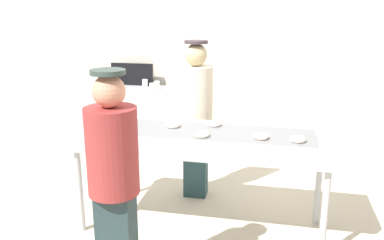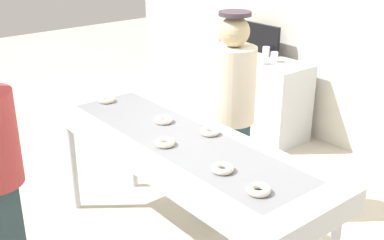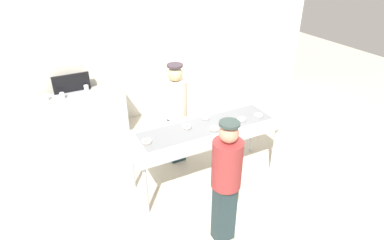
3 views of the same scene
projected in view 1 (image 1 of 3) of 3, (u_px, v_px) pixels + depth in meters
The scene contains 18 objects.
ground_plane at pixel (201, 226), 3.89m from camera, with size 16.00×16.00×0.00m, color beige.
back_wall at pixel (235, 31), 5.82m from camera, with size 8.00×0.12×3.32m, color silver.
fryer_conveyor at pixel (201, 140), 3.66m from camera, with size 2.33×0.74×0.94m.
sugar_donut_0 at pixel (298, 139), 3.36m from camera, with size 0.13×0.13×0.04m, color #F5E4D0.
sugar_donut_1 at pixel (173, 125), 3.76m from camera, with size 0.13×0.13×0.04m, color #FAE4CF.
sugar_donut_2 at pixel (202, 134), 3.49m from camera, with size 0.13×0.13×0.04m, color #F6F0C4.
sugar_donut_3 at pixel (261, 136), 3.43m from camera, with size 0.13×0.13×0.04m, color #F8E3CE.
sugar_donut_4 at pixel (214, 124), 3.80m from camera, with size 0.13×0.13×0.04m, color white.
sugar_donut_5 at pixel (104, 124), 3.79m from camera, with size 0.13×0.13×0.04m, color #FBE2C4.
worker_baker at pixel (196, 110), 4.28m from camera, with size 0.35×0.35×1.68m.
customer_waiting at pixel (114, 178), 2.68m from camera, with size 0.34×0.34×1.64m.
prep_counter at pixel (129, 117), 6.02m from camera, with size 1.65×0.53×0.87m, color #B7BABF.
paper_cup_0 at pixel (113, 84), 5.91m from camera, with size 0.08×0.08×0.11m, color white.
paper_cup_1 at pixel (98, 83), 6.00m from camera, with size 0.08×0.08×0.11m, color white.
paper_cup_2 at pixel (152, 87), 5.67m from camera, with size 0.08×0.08×0.11m, color white.
paper_cup_3 at pixel (145, 83), 5.96m from camera, with size 0.08×0.08×0.11m, color white.
paper_cup_4 at pixel (157, 85), 5.82m from camera, with size 0.08×0.08×0.11m, color white.
menu_display at pixel (132, 74), 6.06m from camera, with size 0.64×0.04×0.32m, color black.
Camera 1 is at (0.64, -3.42, 2.02)m, focal length 38.46 mm.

